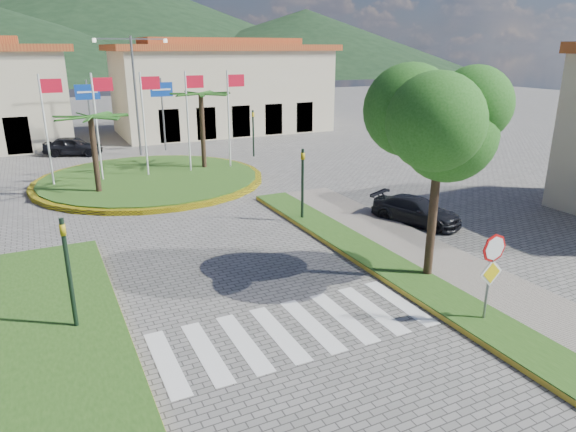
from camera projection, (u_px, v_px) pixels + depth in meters
name	position (u px, v px, depth m)	size (l,w,h in m)	color
ground	(380.00, 423.00, 10.41)	(160.00, 160.00, 0.00)	#64625E
sidewalk_right	(511.00, 312.00, 14.60)	(4.00, 28.00, 0.15)	gray
verge_right	(480.00, 321.00, 14.09)	(1.60, 28.00, 0.18)	#244B15
median_left	(23.00, 349.00, 12.78)	(5.00, 14.00, 0.18)	#244B15
crosswalk	(292.00, 330.00, 13.82)	(8.00, 3.00, 0.01)	silver
roundabout_island	(151.00, 179.00, 29.12)	(12.70, 12.70, 6.00)	yellow
stop_sign	(492.00, 264.00, 13.57)	(0.80, 0.11, 2.65)	slate
deciduous_tree	(441.00, 120.00, 15.36)	(3.60, 3.60, 6.80)	black
traffic_light_left	(68.00, 265.00, 13.17)	(0.15, 0.18, 3.20)	black
traffic_light_right	(303.00, 178.00, 21.92)	(0.15, 0.18, 3.20)	black
traffic_light_far	(253.00, 129.00, 35.33)	(0.18, 0.15, 3.20)	black
direction_sign_west	(89.00, 105.00, 34.88)	(1.60, 0.14, 5.20)	slate
direction_sign_east	(162.00, 102.00, 36.98)	(1.60, 0.14, 5.20)	slate
street_lamp_centre	(135.00, 90.00, 35.01)	(4.80, 0.16, 8.00)	slate
building_right	(222.00, 87.00, 45.78)	(19.08, 9.54, 8.05)	beige
hill_far_mid	(98.00, 20.00, 148.47)	(180.00, 180.00, 30.00)	black
hill_far_east	(306.00, 42.00, 152.03)	(120.00, 120.00, 18.00)	black
hill_near_back	(0.00, 44.00, 114.61)	(110.00, 110.00, 16.00)	black
car_dark_a	(73.00, 146.00, 36.06)	(1.57, 3.91, 1.33)	black
car_dark_b	(164.00, 131.00, 43.21)	(1.23, 3.53, 1.16)	black
car_side_right	(416.00, 211.00, 22.08)	(1.59, 3.92, 1.14)	black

